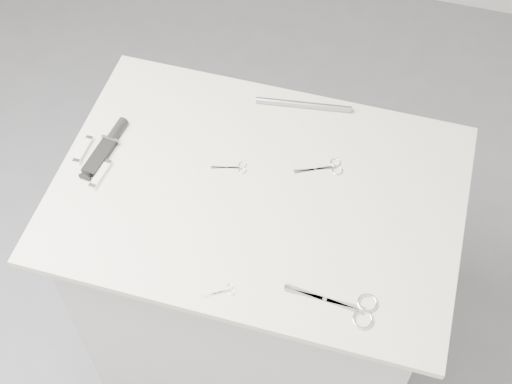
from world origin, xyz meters
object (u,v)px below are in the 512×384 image
(plinth, at_px, (258,282))
(metal_rail, at_px, (303,105))
(sheathed_knife, at_px, (108,145))
(pocket_knife_b, at_px, (101,174))
(large_shears, at_px, (350,307))
(pocket_knife_a, at_px, (83,150))
(embroidery_scissors_b, at_px, (234,168))
(embroidery_scissors_a, at_px, (327,168))
(tiny_scissors, at_px, (223,291))

(plinth, height_order, metal_rail, metal_rail)
(sheathed_knife, bearing_deg, plinth, -87.59)
(pocket_knife_b, xyz_separation_m, metal_rail, (0.43, 0.36, 0.00))
(plinth, bearing_deg, large_shears, -41.59)
(large_shears, xyz_separation_m, pocket_knife_a, (-0.74, 0.25, 0.00))
(plinth, relative_size, pocket_knife_a, 10.11)
(plinth, xyz_separation_m, embroidery_scissors_b, (-0.08, 0.05, 0.47))
(large_shears, height_order, sheathed_knife, sheathed_knife)
(embroidery_scissors_a, height_order, pocket_knife_a, pocket_knife_a)
(embroidery_scissors_a, bearing_deg, tiny_scissors, -134.65)
(pocket_knife_a, height_order, pocket_knife_b, same)
(pocket_knife_b, height_order, metal_rail, metal_rail)
(large_shears, bearing_deg, metal_rail, 116.74)
(metal_rail, bearing_deg, pocket_knife_a, -149.22)
(large_shears, bearing_deg, sheathed_knife, 161.23)
(tiny_scissors, relative_size, pocket_knife_b, 0.72)
(plinth, xyz_separation_m, metal_rail, (0.04, 0.30, 0.48))
(embroidery_scissors_a, relative_size, tiny_scissors, 1.81)
(embroidery_scissors_a, distance_m, pocket_knife_b, 0.57)
(pocket_knife_a, relative_size, pocket_knife_b, 0.96)
(plinth, height_order, embroidery_scissors_a, embroidery_scissors_a)
(embroidery_scissors_b, height_order, tiny_scissors, same)
(sheathed_knife, relative_size, pocket_knife_a, 2.14)
(plinth, height_order, tiny_scissors, tiny_scissors)
(embroidery_scissors_b, xyz_separation_m, pocket_knife_b, (-0.31, -0.11, 0.00))
(tiny_scissors, distance_m, pocket_knife_a, 0.54)
(sheathed_knife, distance_m, metal_rail, 0.53)
(plinth, xyz_separation_m, pocket_knife_b, (-0.39, -0.06, 0.48))
(large_shears, distance_m, pocket_knife_a, 0.78)
(embroidery_scissors_b, distance_m, tiny_scissors, 0.35)
(embroidery_scissors_b, relative_size, sheathed_knife, 0.47)
(pocket_knife_b, bearing_deg, large_shears, -99.45)
(large_shears, xyz_separation_m, sheathed_knife, (-0.69, 0.28, 0.00))
(embroidery_scissors_b, bearing_deg, metal_rail, 49.25)
(embroidery_scissors_a, height_order, embroidery_scissors_b, same)
(large_shears, height_order, embroidery_scissors_a, large_shears)
(large_shears, relative_size, metal_rail, 0.80)
(plinth, distance_m, embroidery_scissors_a, 0.51)
(embroidery_scissors_b, relative_size, tiny_scissors, 1.34)
(tiny_scissors, distance_m, sheathed_knife, 0.52)
(embroidery_scissors_b, bearing_deg, pocket_knife_b, -175.37)
(embroidery_scissors_b, xyz_separation_m, metal_rail, (0.12, 0.25, 0.01))
(tiny_scissors, bearing_deg, plinth, 58.72)
(plinth, distance_m, metal_rail, 0.57)
(large_shears, xyz_separation_m, tiny_scissors, (-0.28, -0.04, -0.00))
(metal_rail, bearing_deg, embroidery_scissors_a, -60.15)
(large_shears, xyz_separation_m, metal_rail, (-0.24, 0.55, 0.01))
(embroidery_scissors_a, distance_m, pocket_knife_a, 0.62)
(embroidery_scissors_a, xyz_separation_m, tiny_scissors, (-0.15, -0.40, -0.00))
(pocket_knife_a, xyz_separation_m, pocket_knife_b, (0.07, -0.06, 0.00))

